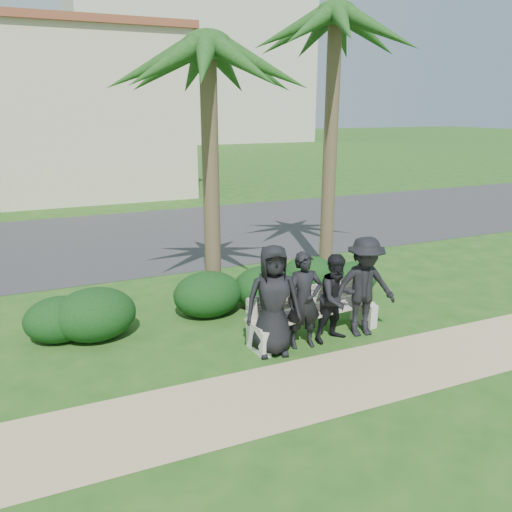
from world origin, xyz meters
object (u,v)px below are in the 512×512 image
Objects in this scene: park_bench at (314,316)px; man_d at (364,287)px; palm_right at (336,18)px; man_b at (304,300)px; man_a at (273,300)px; man_c at (337,298)px; palm_left at (208,49)px.

man_d reaches higher than park_bench.
palm_right reaches higher than man_d.
man_b reaches higher than park_bench.
man_b is (0.58, 0.01, -0.09)m from man_a.
man_c is at bearing 7.42° from man_b.
man_c is (0.63, -0.00, -0.05)m from man_b.
man_a is (-0.93, -0.28, 0.54)m from park_bench.
man_d reaches higher than man_b.
man_c is (1.21, 0.01, -0.15)m from man_a.
man_b is at bearing -170.21° from man_d.
man_a is at bearing -84.21° from palm_left.
man_c is at bearing -51.11° from park_bench.
palm_right reaches higher than man_a.
man_a reaches higher than man_b.
man_c reaches higher than park_bench.
palm_left is at bearing 140.01° from man_d.
park_bench is 0.55m from man_c.
man_a is at bearing -170.11° from man_d.
palm_right is at bearing 17.68° from palm_left.
palm_left reaches higher than man_b.
man_b is 0.28× the size of palm_left.
park_bench is 0.43× the size of palm_left.
man_b is at bearing 12.49° from man_a.
man_d is 5.04m from palm_left.
man_d is at bearing -110.29° from palm_right.
park_bench is at bearing 28.81° from man_a.
palm_left is 0.87× the size of palm_right.
park_bench is at bearing -60.62° from palm_left.
man_a is 1.03× the size of man_d.
palm_right is at bearing 53.02° from man_c.
palm_right is at bearing 60.21° from man_a.
man_b is 6.44m from palm_right.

